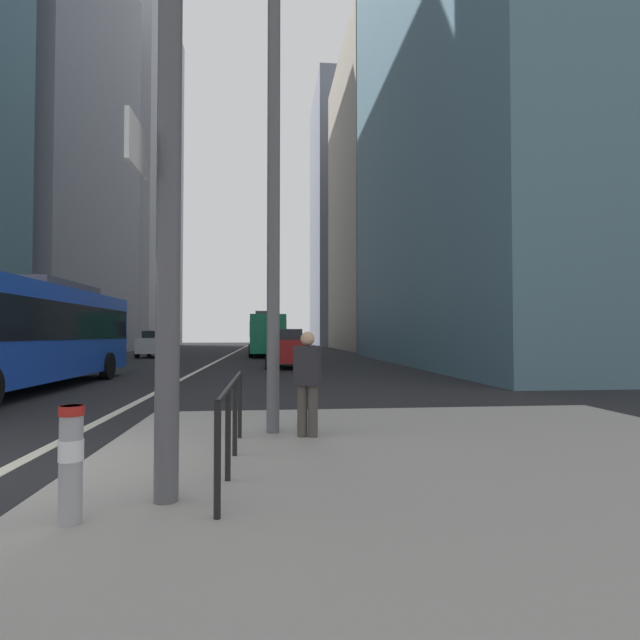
{
  "coord_description": "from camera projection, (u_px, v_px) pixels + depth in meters",
  "views": [
    {
      "loc": [
        3.22,
        -6.02,
        1.67
      ],
      "look_at": [
        6.04,
        21.0,
        2.48
      ],
      "focal_mm": 27.69,
      "sensor_mm": 36.0,
      "label": 1
    }
  ],
  "objects": [
    {
      "name": "ground_plane",
      "position": [
        206.0,
        367.0,
        25.48
      ],
      "size": [
        160.0,
        160.0,
        0.0
      ],
      "primitive_type": "plane",
      "color": "black"
    },
    {
      "name": "median_island",
      "position": [
        486.0,
        486.0,
        5.18
      ],
      "size": [
        9.0,
        10.0,
        0.15
      ],
      "primitive_type": "cube",
      "color": "gray",
      "rests_on": "ground"
    },
    {
      "name": "lane_centre_line",
      "position": [
        224.0,
        358.0,
        35.42
      ],
      "size": [
        0.2,
        80.0,
        0.01
      ],
      "primitive_type": "cube",
      "color": "beige",
      "rests_on": "ground"
    },
    {
      "name": "office_tower_left_mid",
      "position": [
        40.0,
        134.0,
        41.46
      ],
      "size": [
        11.05,
        21.02,
        37.15
      ],
      "primitive_type": "cube",
      "color": "gray",
      "rests_on": "ground"
    },
    {
      "name": "office_tower_left_far",
      "position": [
        128.0,
        172.0,
        67.65
      ],
      "size": [
        11.03,
        22.24,
        47.96
      ],
      "primitive_type": "cube",
      "color": "#9E9EA3",
      "rests_on": "ground"
    },
    {
      "name": "office_tower_right_mid",
      "position": [
        389.0,
        202.0,
        56.68
      ],
      "size": [
        11.57,
        21.31,
        33.81
      ],
      "primitive_type": "cube",
      "color": "gray",
      "rests_on": "ground"
    },
    {
      "name": "office_tower_right_far",
      "position": [
        354.0,
        218.0,
        80.53
      ],
      "size": [
        12.94,
        17.52,
        41.33
      ],
      "primitive_type": "cube",
      "color": "slate",
      "rests_on": "ground"
    },
    {
      "name": "city_bus_blue_oncoming",
      "position": [
        21.0,
        329.0,
        14.42
      ],
      "size": [
        2.8,
        12.2,
        3.4
      ],
      "color": "blue",
      "rests_on": "ground"
    },
    {
      "name": "city_bus_red_receding",
      "position": [
        267.0,
        333.0,
        39.44
      ],
      "size": [
        2.89,
        11.3,
        3.4
      ],
      "color": "#198456",
      "rests_on": "ground"
    },
    {
      "name": "city_bus_red_distant",
      "position": [
        268.0,
        333.0,
        59.93
      ],
      "size": [
        2.74,
        10.88,
        3.4
      ],
      "color": "#198456",
      "rests_on": "ground"
    },
    {
      "name": "car_oncoming_mid",
      "position": [
        156.0,
        344.0,
        36.49
      ],
      "size": [
        2.19,
        4.46,
        1.94
      ],
      "color": "silver",
      "rests_on": "ground"
    },
    {
      "name": "car_receding_near",
      "position": [
        286.0,
        348.0,
        24.88
      ],
      "size": [
        2.05,
        4.27,
        1.94
      ],
      "color": "maroon",
      "rests_on": "ground"
    },
    {
      "name": "car_receding_far",
      "position": [
        271.0,
        342.0,
        48.5
      ],
      "size": [
        2.08,
        4.12,
        1.94
      ],
      "color": "black",
      "rests_on": "ground"
    },
    {
      "name": "street_lamp_post",
      "position": [
        274.0,
        106.0,
        7.79
      ],
      "size": [
        5.5,
        0.32,
        8.0
      ],
      "color": "#56565B",
      "rests_on": "median_island"
    },
    {
      "name": "bollard_right",
      "position": [
        71.0,
        458.0,
        3.97
      ],
      "size": [
        0.2,
        0.2,
        0.94
      ],
      "color": "#99999E",
      "rests_on": "median_island"
    },
    {
      "name": "pedestrian_railing",
      "position": [
        232.0,
        406.0,
        5.67
      ],
      "size": [
        0.06,
        3.25,
        0.98
      ],
      "color": "black",
      "rests_on": "median_island"
    },
    {
      "name": "pedestrian_waiting",
      "position": [
        308.0,
        379.0,
        7.35
      ],
      "size": [
        0.43,
        0.34,
        1.56
      ],
      "color": "#423D38",
      "rests_on": "median_island"
    }
  ]
}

